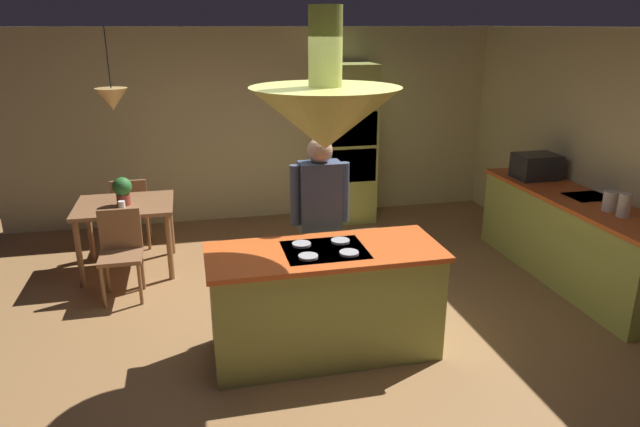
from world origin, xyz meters
The scene contains 17 objects.
ground centered at (0.00, 0.00, 0.00)m, with size 8.16×8.16×0.00m, color #9E7042.
wall_back centered at (0.00, 3.45, 1.27)m, with size 6.80×0.10×2.55m, color beige.
wall_right centered at (3.25, 0.40, 1.27)m, with size 0.10×7.20×2.55m, color beige.
kitchen_island centered at (0.00, -0.20, 0.46)m, with size 1.85×0.76×0.92m.
counter_run_right centered at (2.84, 0.60, 0.46)m, with size 0.73×2.58×0.90m.
oven_tower centered at (1.10, 3.04, 1.05)m, with size 0.66×0.62×2.10m.
dining_table centered at (-1.70, 1.90, 0.65)m, with size 1.01×0.85×0.76m.
person_at_island centered at (0.11, 0.45, 0.95)m, with size 0.53×0.22×1.66m.
range_hood centered at (0.00, -0.20, 1.96)m, with size 1.10×1.10×1.00m.
pendant_light_over_table centered at (-1.70, 1.90, 1.86)m, with size 0.32×0.32×0.82m.
chair_facing_island centered at (-1.70, 1.25, 0.50)m, with size 0.40×0.40×0.87m.
chair_by_back_wall centered at (-1.70, 2.55, 0.50)m, with size 0.40×0.40×0.87m.
potted_plant_on_table centered at (-1.70, 1.85, 0.93)m, with size 0.20×0.20×0.30m.
cup_on_table centered at (-1.70, 1.69, 0.81)m, with size 0.07×0.07×0.09m, color white.
canister_flour centered at (2.84, -0.04, 1.01)m, with size 0.11×0.11×0.22m, color silver.
canister_sugar centered at (2.84, 0.14, 1.00)m, with size 0.13×0.13×0.19m, color silver.
microwave_on_counter centered at (2.84, 1.36, 1.04)m, with size 0.46×0.36×0.28m, color #232326.
Camera 1 is at (-0.96, -4.20, 2.58)m, focal length 31.90 mm.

